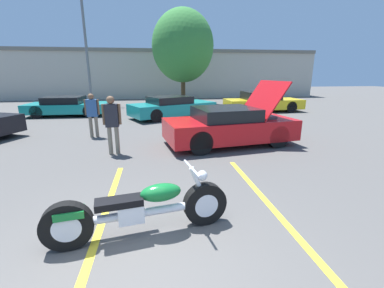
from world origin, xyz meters
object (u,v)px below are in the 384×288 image
Objects in this scene: parked_car_mid_right_row at (172,107)px; parked_car_right_row at (262,102)px; motorcycle at (141,210)px; tree_background at (183,46)px; light_pole at (87,47)px; spectator_near_motorcycle at (112,120)px; show_car_hood_open at (230,126)px; parked_car_mid_left_row at (68,106)px; spectator_midground at (92,112)px.

parked_car_right_row is at bearing -10.04° from parked_car_mid_right_row.
parked_car_mid_right_row is (1.17, 10.29, 0.14)m from motorcycle.
tree_background is at bearing 134.32° from parked_car_right_row.
light_pole reaches higher than spectator_near_motorcycle.
parked_car_right_row reaches higher than parked_car_mid_right_row.
parked_car_mid_right_row is at bearing 96.29° from show_car_hood_open.
parked_car_right_row is at bearing 44.56° from spectator_near_motorcycle.
spectator_near_motorcycle is at bearing -137.20° from parked_car_right_row.
parked_car_mid_left_row is (-5.72, 1.51, -0.04)m from parked_car_mid_right_row.
show_car_hood_open is 10.16m from parked_car_mid_left_row.
tree_background is 1.39× the size of parked_car_mid_right_row.
spectator_near_motorcycle is at bearing -105.74° from tree_background.
parked_car_mid_right_row is 5.91m from parked_car_mid_left_row.
light_pole is 1.68× the size of show_car_hood_open.
light_pole reaches higher than parked_car_right_row.
spectator_midground is (-1.03, 2.25, -0.06)m from spectator_near_motorcycle.
light_pole is 1.11× the size of tree_background.
parked_car_mid_right_row reaches higher than parked_car_mid_left_row.
parked_car_right_row is 10.99m from spectator_near_motorcycle.
parked_car_mid_left_row is (-6.96, -4.26, -3.63)m from tree_background.
show_car_hood_open is (2.69, 4.66, 0.21)m from motorcycle.
parked_car_right_row is at bearing -24.23° from light_pole.
light_pole is 1.59× the size of parked_car_right_row.
parked_car_mid_right_row reaches higher than motorcycle.
light_pole is 6.14m from parked_car_mid_left_row.
show_car_hood_open is at bearing 9.20° from spectator_near_motorcycle.
tree_background is 4.18× the size of spectator_midground.
parked_car_mid_left_row is 2.70× the size of spectator_midground.
light_pole is 4.37× the size of spectator_near_motorcycle.
tree_background reaches higher than parked_car_right_row.
spectator_near_motorcycle is (-3.65, -0.59, 0.38)m from show_car_hood_open.
motorcycle is at bearing -75.68° from light_pole.
spectator_near_motorcycle reaches higher than parked_car_mid_left_row.
show_car_hood_open reaches higher than parked_car_right_row.
show_car_hood_open reaches higher than motorcycle.
parked_car_right_row is (6.86, 11.78, 0.17)m from motorcycle.
parked_car_mid_right_row is at bearing 73.72° from motorcycle.
tree_background is 1.55× the size of parked_car_mid_left_row.
spectator_midground is at bearing 97.72° from motorcycle.
parked_car_mid_left_row is (-4.55, 11.80, 0.11)m from motorcycle.
light_pole is 1.54× the size of parked_car_mid_right_row.
spectator_midground reaches higher than parked_car_mid_left_row.
light_pole reaches higher than spectator_midground.
spectator_near_motorcycle is (-2.13, -6.22, 0.45)m from parked_car_mid_right_row.
show_car_hood_open is 0.91× the size of parked_car_mid_right_row.
parked_car_mid_right_row is at bearing -102.18° from tree_background.
spectator_midground is (2.55, -5.48, 0.42)m from parked_car_mid_left_row.
parked_car_mid_left_row is (-7.23, 7.14, -0.10)m from show_car_hood_open.
show_car_hood_open is 2.60× the size of spectator_near_motorcycle.
tree_background is at bearing 53.16° from parked_car_mid_right_row.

